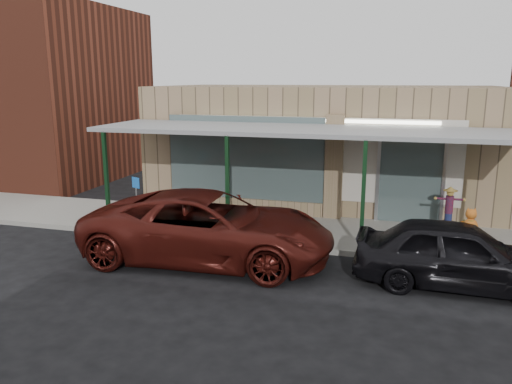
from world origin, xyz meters
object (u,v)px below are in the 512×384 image
(barrel_scarecrow, at_px, (448,219))
(handicap_sign, at_px, (136,196))
(barrel_pumpkin, at_px, (463,236))
(parked_sedan, at_px, (458,254))
(car_maroon, at_px, (209,227))

(barrel_scarecrow, relative_size, handicap_sign, 0.92)
(barrel_scarecrow, distance_m, handicap_sign, 8.95)
(barrel_pumpkin, distance_m, handicap_sign, 9.14)
(barrel_scarecrow, bearing_deg, barrel_pumpkin, -57.41)
(barrel_scarecrow, relative_size, parked_sedan, 0.31)
(handicap_sign, distance_m, parked_sedan, 8.83)
(barrel_pumpkin, xyz_separation_m, parked_sedan, (-0.41, -2.57, 0.35))
(handicap_sign, height_order, car_maroon, car_maroon)
(barrel_pumpkin, height_order, handicap_sign, handicap_sign)
(handicap_sign, bearing_deg, barrel_pumpkin, 29.58)
(handicap_sign, relative_size, parked_sedan, 0.34)
(barrel_pumpkin, distance_m, car_maroon, 6.70)
(barrel_pumpkin, height_order, car_maroon, car_maroon)
(barrel_scarecrow, height_order, parked_sedan, parked_sedan)
(handicap_sign, relative_size, car_maroon, 0.25)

